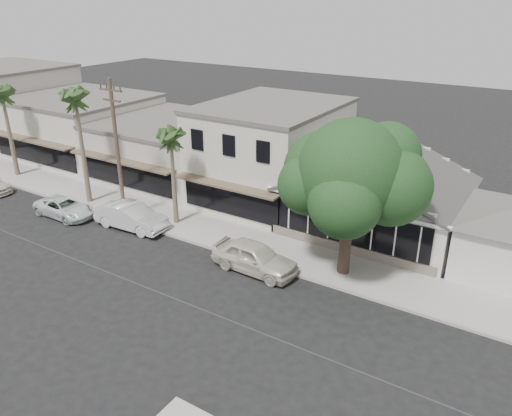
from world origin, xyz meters
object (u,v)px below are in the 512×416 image
Objects in this scene: car_0 at (254,257)px; shade_tree at (351,175)px; car_2 at (65,208)px; car_1 at (131,216)px; utility_pole at (117,148)px.

car_0 is 6.57m from shade_tree.
shade_tree is at bearing -80.40° from car_2.
car_1 is 14.18m from shade_tree.
utility_pole is 11.24m from car_0.
car_1 is 0.59× the size of shade_tree.
car_0 is 0.98× the size of car_1.
car_2 is at bearing 94.92° from car_0.
car_2 is at bearing -156.01° from utility_pole.
car_1 is at bearing -78.47° from car_2.
shade_tree reaches higher than car_1.
car_2 is (-5.00, -1.04, -0.19)m from car_1.
car_0 reaches higher than car_2.
shade_tree is (14.50, 1.51, 0.62)m from utility_pole.
car_0 is at bearing -87.23° from car_2.
car_1 is 1.11× the size of car_2.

